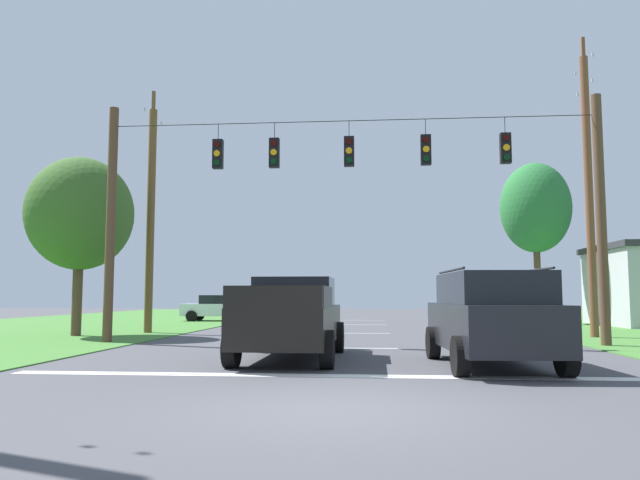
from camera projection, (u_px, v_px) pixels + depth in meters
ground_plane at (332, 409)px, 8.02m from camera, size 120.00×120.00×0.00m
stop_bar_stripe at (344, 376)px, 11.32m from camera, size 12.87×0.45×0.01m
lane_dash_0 at (354, 348)px, 17.28m from camera, size 2.50×0.15×0.01m
lane_dash_1 at (359, 333)px, 24.08m from camera, size 2.50×0.15×0.01m
lane_dash_2 at (362, 325)px, 31.11m from camera, size 2.50×0.15×0.01m
lane_dash_3 at (363, 320)px, 36.61m from camera, size 2.50×0.15×0.01m
overhead_signal_span at (349, 205)px, 18.96m from camera, size 15.65×0.31×7.66m
pickup_truck at (292, 318)px, 14.48m from camera, size 2.31×5.41×1.95m
suv_black at (491, 316)px, 12.85m from camera, size 2.43×4.90×2.05m
distant_car_crossing_white at (220, 308)px, 35.38m from camera, size 4.38×2.18×1.52m
utility_pole_mid_right at (589, 186)px, 21.98m from camera, size 0.29×1.91×11.07m
utility_pole_near_left at (151, 216)px, 24.51m from camera, size 0.32×1.99×9.92m
tree_roadside_right at (80, 214)px, 22.64m from camera, size 3.90×3.90×6.68m
tree_roadside_far_right at (535, 208)px, 32.51m from camera, size 3.71×3.71×8.64m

